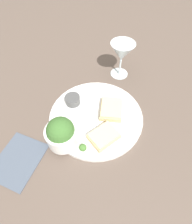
{
  "coord_description": "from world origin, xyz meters",
  "views": [
    {
      "loc": [
        0.33,
        0.08,
        0.5
      ],
      "look_at": [
        0.0,
        0.0,
        0.03
      ],
      "focal_mm": 28.0,
      "sensor_mm": 36.0,
      "label": 1
    }
  ],
  "objects_px": {
    "salad_bowl": "(61,133)",
    "cheese_toast_far": "(104,136)",
    "napkin": "(18,160)",
    "cheese_toast_near": "(111,109)",
    "sauce_ramekin": "(73,99)",
    "wine_glass": "(122,53)"
  },
  "relations": [
    {
      "from": "sauce_ramekin",
      "to": "cheese_toast_near",
      "type": "bearing_deg",
      "value": 87.73
    },
    {
      "from": "salad_bowl",
      "to": "cheese_toast_near",
      "type": "bearing_deg",
      "value": 140.66
    },
    {
      "from": "sauce_ramekin",
      "to": "napkin",
      "type": "height_order",
      "value": "sauce_ramekin"
    },
    {
      "from": "salad_bowl",
      "to": "napkin",
      "type": "bearing_deg",
      "value": -51.72
    },
    {
      "from": "sauce_ramekin",
      "to": "napkin",
      "type": "distance_m",
      "value": 0.26
    },
    {
      "from": "napkin",
      "to": "salad_bowl",
      "type": "bearing_deg",
      "value": 128.28
    },
    {
      "from": "salad_bowl",
      "to": "sauce_ramekin",
      "type": "bearing_deg",
      "value": -172.25
    },
    {
      "from": "sauce_ramekin",
      "to": "cheese_toast_far",
      "type": "height_order",
      "value": "sauce_ramekin"
    },
    {
      "from": "cheese_toast_near",
      "to": "napkin",
      "type": "distance_m",
      "value": 0.33
    },
    {
      "from": "wine_glass",
      "to": "salad_bowl",
      "type": "bearing_deg",
      "value": -17.48
    },
    {
      "from": "napkin",
      "to": "cheese_toast_near",
      "type": "bearing_deg",
      "value": 135.33
    },
    {
      "from": "sauce_ramekin",
      "to": "cheese_toast_near",
      "type": "relative_size",
      "value": 0.53
    },
    {
      "from": "salad_bowl",
      "to": "napkin",
      "type": "relative_size",
      "value": 0.61
    },
    {
      "from": "wine_glass",
      "to": "cheese_toast_far",
      "type": "bearing_deg",
      "value": 0.99
    },
    {
      "from": "wine_glass",
      "to": "napkin",
      "type": "bearing_deg",
      "value": -26.71
    },
    {
      "from": "sauce_ramekin",
      "to": "cheese_toast_near",
      "type": "height_order",
      "value": "sauce_ramekin"
    },
    {
      "from": "sauce_ramekin",
      "to": "wine_glass",
      "type": "relative_size",
      "value": 0.37
    },
    {
      "from": "salad_bowl",
      "to": "cheese_toast_near",
      "type": "xyz_separation_m",
      "value": [
        -0.15,
        0.12,
        -0.03
      ]
    },
    {
      "from": "cheese_toast_far",
      "to": "napkin",
      "type": "xyz_separation_m",
      "value": [
        0.13,
        -0.23,
        -0.02
      ]
    },
    {
      "from": "cheese_toast_far",
      "to": "wine_glass",
      "type": "distance_m",
      "value": 0.33
    },
    {
      "from": "salad_bowl",
      "to": "cheese_toast_far",
      "type": "distance_m",
      "value": 0.13
    },
    {
      "from": "salad_bowl",
      "to": "cheese_toast_near",
      "type": "distance_m",
      "value": 0.19
    }
  ]
}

